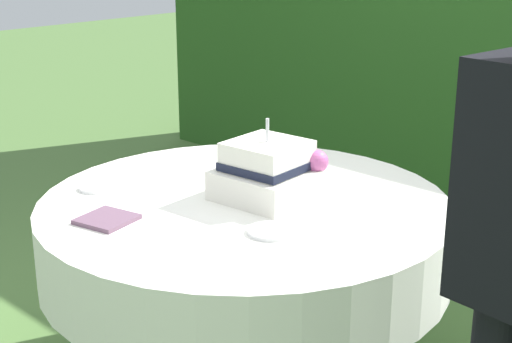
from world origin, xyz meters
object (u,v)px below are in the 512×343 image
Objects in this scene: napkin_stack at (107,219)px; serving_plate_far at (96,188)px; cake_table at (245,234)px; serving_plate_near at (271,231)px; wedding_cake at (269,172)px.

serving_plate_far is at bearing 150.77° from napkin_stack.
cake_table is 8.94× the size of napkin_stack.
serving_plate_far is (-0.73, -0.13, 0.00)m from serving_plate_near.
wedding_cake is 2.09× the size of napkin_stack.
serving_plate_near is 0.53m from napkin_stack.
wedding_cake reaches higher than serving_plate_near.
serving_plate_far is 0.32m from napkin_stack.
cake_table is at bearing 149.66° from serving_plate_near.
serving_plate_near is (0.26, -0.15, 0.13)m from cake_table.
serving_plate_near is 0.74m from serving_plate_far.
serving_plate_far is at bearing -169.84° from serving_plate_near.
wedding_cake is 0.57m from napkin_stack.
serving_plate_far is (-0.51, -0.36, -0.09)m from wedding_cake.
napkin_stack is at bearing -113.43° from wedding_cake.
cake_table is 0.50m from napkin_stack.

